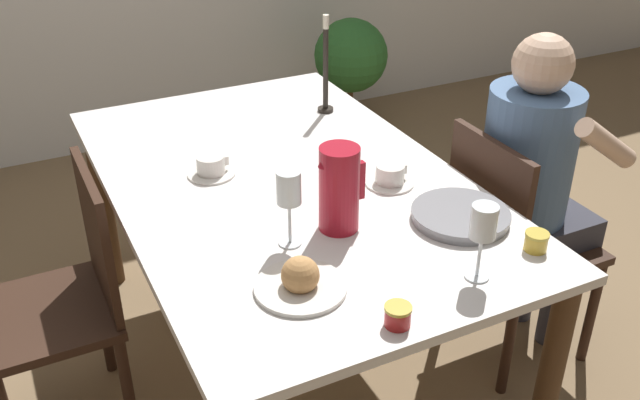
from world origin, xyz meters
name	(u,v)px	position (x,y,z in m)	size (l,w,h in m)	color
ground_plane	(290,360)	(0.00, 0.00, 0.00)	(20.00, 20.00, 0.00)	#7F6647
dining_table	(285,205)	(0.00, 0.00, 0.66)	(1.04, 1.68, 0.76)	silver
chair_person_side	(510,241)	(0.71, -0.28, 0.48)	(0.42, 0.42, 0.88)	#331E14
chair_opposite	(64,300)	(-0.71, 0.06, 0.48)	(0.42, 0.42, 0.88)	#331E14
person_seated	(534,174)	(0.80, -0.25, 0.70)	(0.39, 0.41, 1.19)	#33333D
red_pitcher	(339,188)	(0.02, -0.34, 0.88)	(0.14, 0.11, 0.25)	#A31423
wine_glass_water	(289,191)	(-0.14, -0.35, 0.92)	(0.07, 0.07, 0.22)	white
wine_glass_juice	(483,226)	(0.22, -0.70, 0.91)	(0.07, 0.07, 0.21)	white
teacup_near_person	(390,176)	(0.28, -0.18, 0.78)	(0.15, 0.15, 0.06)	silver
teacup_across	(211,167)	(-0.20, 0.13, 0.78)	(0.15, 0.15, 0.06)	silver
serving_tray	(460,216)	(0.34, -0.45, 0.77)	(0.28, 0.28, 0.03)	gray
bread_plate	(300,280)	(-0.20, -0.55, 0.78)	(0.23, 0.23, 0.09)	silver
jam_jar_amber	(536,240)	(0.43, -0.67, 0.78)	(0.06, 0.06, 0.05)	gold
jam_jar_red	(398,315)	(-0.06, -0.77, 0.78)	(0.06, 0.06, 0.05)	#A81E1E
candlestick_tall	(326,74)	(0.36, 0.43, 0.90)	(0.06, 0.06, 0.37)	black
potted_plant	(351,61)	(1.15, 1.67, 0.46)	(0.43, 0.43, 0.71)	#A8603D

